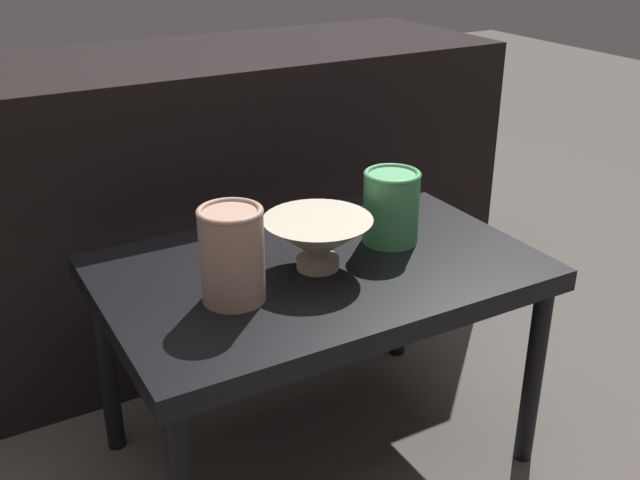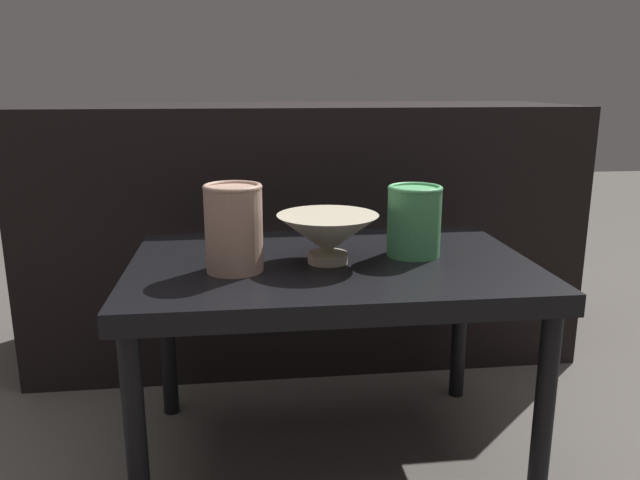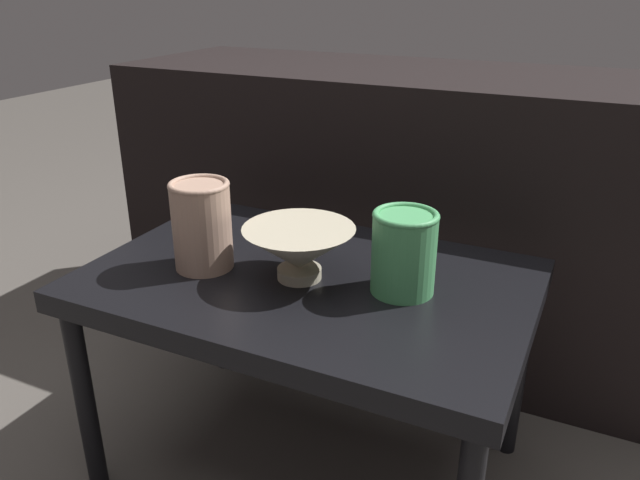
% 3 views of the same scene
% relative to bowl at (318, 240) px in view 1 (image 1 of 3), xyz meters
% --- Properties ---
extents(ground_plane, '(8.00, 8.00, 0.00)m').
position_rel_bowl_xyz_m(ground_plane, '(0.01, 0.02, -0.49)').
color(ground_plane, '#4C4742').
extents(table, '(0.78, 0.51, 0.43)m').
position_rel_bowl_xyz_m(table, '(0.01, 0.02, -0.10)').
color(table, black).
rests_on(table, ground_plane).
extents(couch_backdrop, '(1.49, 0.50, 0.71)m').
position_rel_bowl_xyz_m(couch_backdrop, '(0.01, 0.62, -0.13)').
color(couch_backdrop, black).
rests_on(couch_backdrop, ground_plane).
extents(bowl, '(0.20, 0.20, 0.09)m').
position_rel_bowl_xyz_m(bowl, '(0.00, 0.00, 0.00)').
color(bowl, '#B2A88E').
rests_on(bowl, table).
extents(vase_textured_left, '(0.11, 0.11, 0.16)m').
position_rel_bowl_xyz_m(vase_textured_left, '(-0.18, -0.03, 0.03)').
color(vase_textured_left, tan).
rests_on(vase_textured_left, table).
extents(vase_colorful_right, '(0.11, 0.11, 0.14)m').
position_rel_bowl_xyz_m(vase_colorful_right, '(0.18, 0.03, 0.02)').
color(vase_colorful_right, '#47995B').
rests_on(vase_colorful_right, table).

